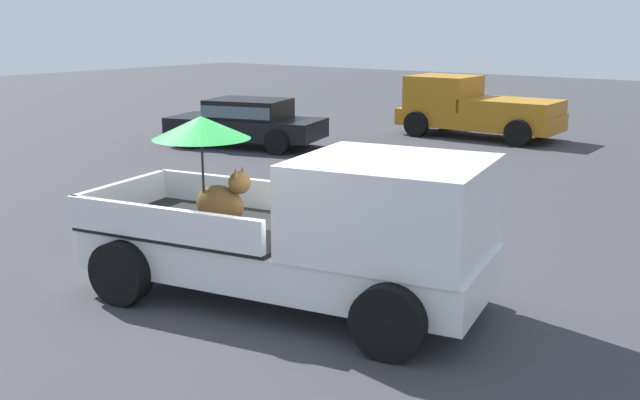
# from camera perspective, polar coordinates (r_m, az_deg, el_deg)

# --- Properties ---
(ground_plane) EXTENTS (80.00, 80.00, 0.00)m
(ground_plane) POSITION_cam_1_polar(r_m,az_deg,el_deg) (9.31, -2.76, -7.72)
(ground_plane) COLOR #38383D
(pickup_truck_main) EXTENTS (5.32, 3.04, 2.27)m
(pickup_truck_main) POSITION_cam_1_polar(r_m,az_deg,el_deg) (8.80, -0.32, -2.32)
(pickup_truck_main) COLOR black
(pickup_truck_main) RESTS_ON ground
(pickup_truck_red) EXTENTS (4.84, 2.26, 1.80)m
(pickup_truck_red) POSITION_cam_1_polar(r_m,az_deg,el_deg) (22.79, 11.78, 7.01)
(pickup_truck_red) COLOR black
(pickup_truck_red) RESTS_ON ground
(parked_sedan_near) EXTENTS (4.62, 2.88, 1.33)m
(parked_sedan_near) POSITION_cam_1_polar(r_m,az_deg,el_deg) (20.60, -5.69, 6.18)
(parked_sedan_near) COLOR black
(parked_sedan_near) RESTS_ON ground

